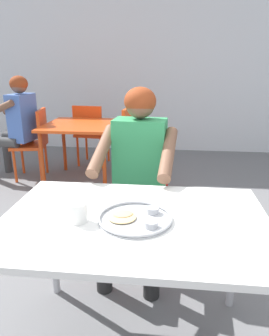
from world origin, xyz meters
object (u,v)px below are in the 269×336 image
at_px(diner_foreground, 137,168).
at_px(chair_foreground, 142,189).
at_px(chair_red_left, 35,139).
at_px(table_foreground, 134,233).
at_px(patron_background, 16,119).
at_px(drinking_cup, 78,212).
at_px(chair_red_right, 137,141).
at_px(table_background_red, 81,131).
at_px(chair_red_far, 91,131).
at_px(thali_tray, 135,218).

bearing_deg(diner_foreground, chair_foreground, 86.03).
bearing_deg(chair_red_left, chair_foreground, -45.20).
height_order(table_foreground, chair_foreground, chair_foreground).
bearing_deg(chair_red_left, patron_background, -166.80).
height_order(chair_red_left, patron_background, patron_background).
bearing_deg(table_foreground, chair_foreground, 92.61).
xyz_separation_m(table_foreground, drinking_cup, (-0.24, -0.06, 0.12)).
bearing_deg(chair_red_right, table_background_red, -178.77).
relative_size(chair_foreground, chair_red_right, 0.97).
distance_m(chair_red_right, chair_red_far, 0.92).
height_order(diner_foreground, table_background_red, diner_foreground).
distance_m(chair_red_left, chair_red_far, 0.79).
distance_m(table_foreground, table_background_red, 2.46).
distance_m(table_foreground, drinking_cup, 0.27).
relative_size(table_background_red, chair_red_left, 1.02).
xyz_separation_m(table_foreground, chair_foreground, (-0.04, 0.91, -0.16)).
height_order(thali_tray, chair_foreground, chair_foreground).
height_order(drinking_cup, patron_background, patron_background).
bearing_deg(patron_background, diner_foreground, -45.13).
xyz_separation_m(chair_red_left, chair_red_right, (1.25, -0.04, 0.03)).
bearing_deg(chair_foreground, table_foreground, -87.39).
bearing_deg(drinking_cup, chair_red_right, 89.82).
distance_m(chair_foreground, table_background_red, 1.63).
height_order(table_background_red, chair_red_left, chair_red_left).
xyz_separation_m(thali_tray, chair_red_far, (-0.93, 2.93, -0.24)).
bearing_deg(chair_red_far, table_background_red, -86.30).
xyz_separation_m(drinking_cup, chair_red_far, (-0.69, 2.97, -0.27)).
height_order(thali_tray, chair_red_far, chair_red_far).
bearing_deg(chair_red_right, diner_foreground, -83.91).
distance_m(drinking_cup, chair_red_far, 3.06).
bearing_deg(patron_background, chair_red_far, 39.05).
bearing_deg(drinking_cup, chair_red_left, 117.28).
height_order(drinking_cup, chair_foreground, chair_foreground).
bearing_deg(table_background_red, chair_red_left, 174.39).
distance_m(table_foreground, chair_red_far, 3.06).
height_order(thali_tray, table_background_red, thali_tray).
distance_m(table_background_red, chair_red_right, 0.66).
bearing_deg(diner_foreground, chair_red_left, 130.49).
bearing_deg(chair_red_right, patron_background, -179.98).
relative_size(drinking_cup, chair_red_far, 0.10).
bearing_deg(patron_background, table_foreground, -54.09).
height_order(table_foreground, chair_red_left, chair_red_left).
height_order(drinking_cup, diner_foreground, diner_foreground).
relative_size(thali_tray, table_background_red, 0.37).
distance_m(thali_tray, drinking_cup, 0.25).
height_order(diner_foreground, chair_red_left, diner_foreground).
distance_m(table_foreground, chair_red_right, 2.33).
height_order(chair_red_right, chair_red_far, chair_red_right).
bearing_deg(diner_foreground, table_foreground, -85.30).
distance_m(chair_foreground, chair_red_right, 1.42).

